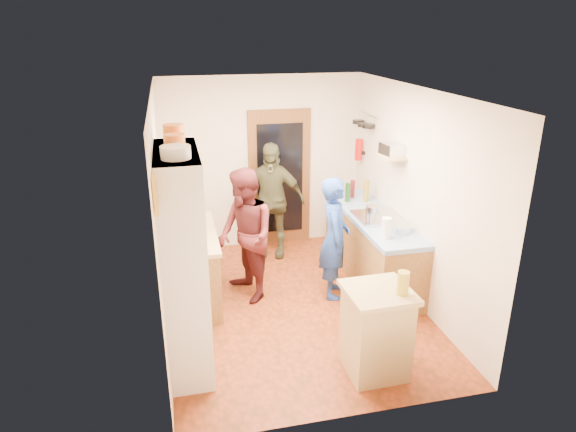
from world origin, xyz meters
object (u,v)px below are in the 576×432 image
object	(u,v)px
hutch_body	(184,262)
person_left	(246,234)
island_base	(376,333)
person_hob	(337,239)
person_back	(271,200)
right_counter_base	(371,248)

from	to	relation	value
hutch_body	person_left	world-z (taller)	hutch_body
hutch_body	island_base	bearing A→B (deg)	-19.81
person_hob	person_back	size ratio (longest dim) A/B	0.91
hutch_body	person_left	size ratio (longest dim) A/B	1.31
person_left	right_counter_base	bearing A→B (deg)	78.08
person_left	hutch_body	bearing A→B (deg)	-49.51
island_base	person_hob	bearing A→B (deg)	86.27
hutch_body	island_base	distance (m)	2.00
hutch_body	right_counter_base	world-z (taller)	hutch_body
right_counter_base	hutch_body	bearing A→B (deg)	-152.53
island_base	person_left	bearing A→B (deg)	118.59
right_counter_base	person_hob	world-z (taller)	person_hob
island_base	person_left	world-z (taller)	person_left
person_left	person_back	bearing A→B (deg)	138.53
island_base	person_back	distance (m)	3.03
hutch_body	right_counter_base	xyz separation A→B (m)	(2.50, 1.30, -0.68)
person_hob	island_base	bearing A→B (deg)	-168.16
right_counter_base	island_base	size ratio (longest dim) A/B	2.56
right_counter_base	person_back	distance (m)	1.62
person_left	person_back	xyz separation A→B (m)	(0.55, 1.15, 0.02)
hutch_body	person_back	bearing A→B (deg)	60.24
person_back	right_counter_base	bearing A→B (deg)	-22.98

